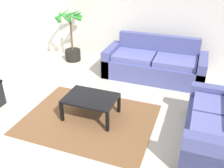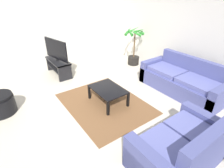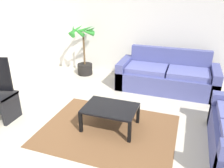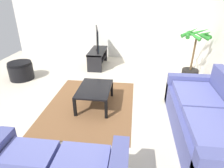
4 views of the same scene
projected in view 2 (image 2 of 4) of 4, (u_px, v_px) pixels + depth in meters
ground_plane at (90, 103)px, 4.31m from camera, size 6.60×6.60×0.00m
wall_back at (176, 31)px, 5.20m from camera, size 6.00×0.06×2.70m
wall_left at (43, 27)px, 5.81m from camera, size 0.06×6.00×2.70m
couch_main at (182, 81)px, 4.67m from camera, size 2.20×0.90×0.90m
couch_loveseat at (181, 148)px, 2.72m from camera, size 0.90×1.54×0.90m
tv_stand at (58, 65)px, 5.61m from camera, size 1.10×0.45×0.49m
tv at (56, 49)px, 5.37m from camera, size 1.07×0.28×0.65m
coffee_table at (108, 90)px, 4.19m from camera, size 0.87×0.62×0.39m
area_rug at (105, 103)px, 4.29m from camera, size 2.20×1.70×0.01m
potted_palm at (134, 49)px, 6.27m from camera, size 0.73×0.71×1.32m
ottoman at (0, 104)px, 3.88m from camera, size 0.61×0.61×0.45m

